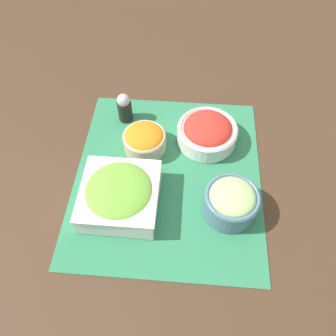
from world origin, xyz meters
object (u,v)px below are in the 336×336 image
Objects in this scene: carrot_bowl at (145,139)px; tomato_bowl at (207,132)px; pepper_shaker at (124,107)px; lettuce_bowl at (120,194)px; cucumber_bowl at (231,201)px.

tomato_bowl is at bearing 103.15° from carrot_bowl.
tomato_bowl is 0.24m from pepper_shaker.
lettuce_bowl is 2.05× the size of pepper_shaker.
tomato_bowl is at bearing 74.49° from pepper_shaker.
cucumber_bowl is 1.44× the size of pepper_shaker.
cucumber_bowl is (0.17, 0.22, 0.01)m from carrot_bowl.
cucumber_bowl reaches higher than tomato_bowl.
cucumber_bowl reaches higher than carrot_bowl.
tomato_bowl is at bearing -165.09° from cucumber_bowl.
lettuce_bowl is at bearing 6.56° from pepper_shaker.
lettuce_bowl is 0.18m from carrot_bowl.
pepper_shaker is (-0.28, -0.29, 0.00)m from cucumber_bowl.
cucumber_bowl is (-0.00, 0.26, 0.00)m from lettuce_bowl.
lettuce_bowl is 1.58× the size of carrot_bowl.
tomato_bowl is (-0.04, 0.17, 0.00)m from carrot_bowl.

